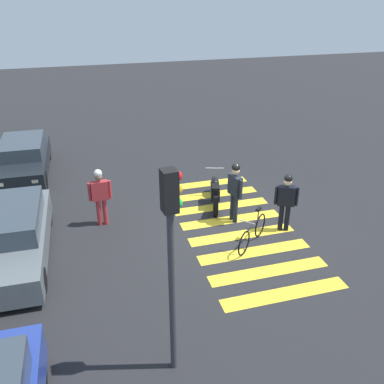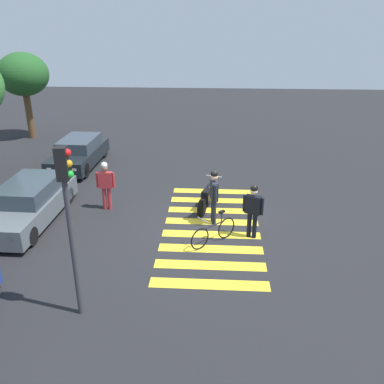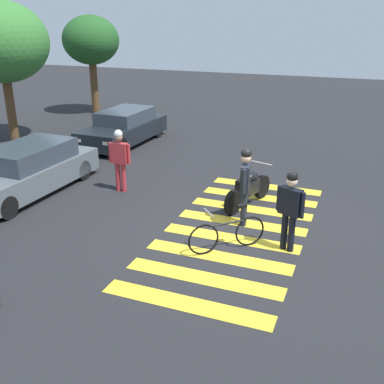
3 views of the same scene
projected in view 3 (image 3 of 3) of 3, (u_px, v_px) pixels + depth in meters
ground_plane at (236, 230)px, 10.71m from camera, size 60.00×60.00×0.00m
police_motorcycle at (248, 189)px, 11.94m from camera, size 2.02×0.85×1.04m
leaning_bicycle at (227, 234)px, 9.68m from camera, size 1.24×1.33×1.01m
officer_on_foot at (290, 205)px, 9.45m from camera, size 0.38×0.62×1.79m
officer_by_motorcycle at (245, 181)px, 10.61m from camera, size 0.70×0.29×1.90m
pedestrian_bystander at (120, 156)px, 12.73m from camera, size 0.24×0.68×1.80m
crosswalk_stripes at (236, 230)px, 10.71m from camera, size 6.75×3.15×0.01m
car_grey_coupe at (27, 171)px, 12.76m from camera, size 4.68×1.84×1.36m
car_black_suv at (124, 128)px, 17.73m from camera, size 4.32×1.79×1.31m
street_tree_far at (1, 43)px, 17.00m from camera, size 3.52×3.52×5.29m
street_tree_end at (91, 41)px, 22.27m from camera, size 2.76×2.76×4.77m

